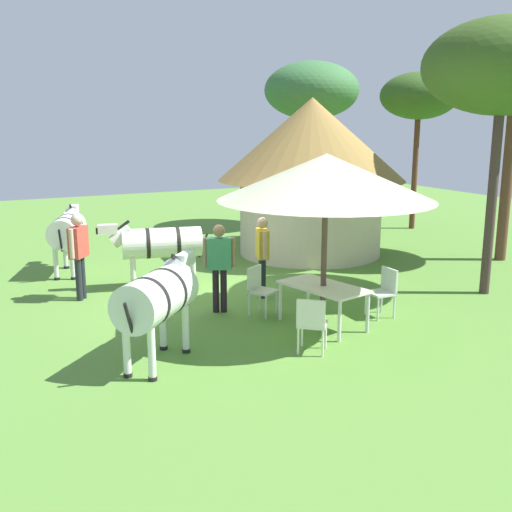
# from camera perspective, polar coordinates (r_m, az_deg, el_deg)

# --- Properties ---
(ground_plane) EXTENTS (36.00, 36.00, 0.00)m
(ground_plane) POSITION_cam_1_polar(r_m,az_deg,el_deg) (12.51, -2.89, -3.83)
(ground_plane) COLOR #558635
(thatched_hut) EXTENTS (4.93, 4.93, 4.11)m
(thatched_hut) POSITION_cam_1_polar(r_m,az_deg,el_deg) (16.23, 5.20, 8.32)
(thatched_hut) COLOR beige
(thatched_hut) RESTS_ON ground_plane
(shade_umbrella) EXTENTS (3.67, 3.67, 3.01)m
(shade_umbrella) POSITION_cam_1_polar(r_m,az_deg,el_deg) (10.28, 6.59, 7.36)
(shade_umbrella) COLOR brown
(shade_umbrella) RESTS_ON ground_plane
(patio_dining_table) EXTENTS (1.70, 1.15, 0.74)m
(patio_dining_table) POSITION_cam_1_polar(r_m,az_deg,el_deg) (10.64, 6.32, -3.19)
(patio_dining_table) COLOR silver
(patio_dining_table) RESTS_ON ground_plane
(patio_chair_near_hut) EXTENTS (0.61, 0.61, 0.90)m
(patio_chair_near_hut) POSITION_cam_1_polar(r_m,az_deg,el_deg) (9.44, 5.25, -6.14)
(patio_chair_near_hut) COLOR white
(patio_chair_near_hut) RESTS_ON ground_plane
(patio_chair_near_lawn) EXTENTS (0.45, 0.43, 0.90)m
(patio_chair_near_lawn) POSITION_cam_1_polar(r_m,az_deg,el_deg) (11.40, 11.95, -3.03)
(patio_chair_near_lawn) COLOR silver
(patio_chair_near_lawn) RESTS_ON ground_plane
(patio_chair_west_end) EXTENTS (0.59, 0.59, 0.90)m
(patio_chair_west_end) POSITION_cam_1_polar(r_m,az_deg,el_deg) (11.28, 0.28, -2.91)
(patio_chair_west_end) COLOR silver
(patio_chair_west_end) RESTS_ON ground_plane
(guest_beside_umbrella) EXTENTS (0.38, 0.55, 1.68)m
(guest_beside_umbrella) POSITION_cam_1_polar(r_m,az_deg,el_deg) (11.28, -3.46, -0.38)
(guest_beside_umbrella) COLOR black
(guest_beside_umbrella) RESTS_ON ground_plane
(guest_behind_table) EXTENTS (0.57, 0.32, 1.65)m
(guest_behind_table) POSITION_cam_1_polar(r_m,az_deg,el_deg) (12.23, 0.59, 0.60)
(guest_behind_table) COLOR black
(guest_behind_table) RESTS_ON ground_plane
(standing_watcher) EXTENTS (0.51, 0.46, 1.75)m
(standing_watcher) POSITION_cam_1_polar(r_m,az_deg,el_deg) (12.57, -16.32, 0.68)
(standing_watcher) COLOR #20242A
(standing_watcher) RESTS_ON ground_plane
(zebra_nearest_camera) EXTENTS (1.01, 2.31, 1.50)m
(zebra_nearest_camera) POSITION_cam_1_polar(r_m,az_deg,el_deg) (13.13, -9.06, 1.16)
(zebra_nearest_camera) COLOR silver
(zebra_nearest_camera) RESTS_ON ground_plane
(zebra_by_umbrella) EXTENTS (2.01, 1.13, 1.57)m
(zebra_by_umbrella) POSITION_cam_1_polar(r_m,az_deg,el_deg) (14.81, -17.28, 2.31)
(zebra_by_umbrella) COLOR silver
(zebra_by_umbrella) RESTS_ON ground_plane
(zebra_toward_hut) EXTENTS (1.68, 1.70, 1.56)m
(zebra_toward_hut) POSITION_cam_1_polar(r_m,az_deg,el_deg) (9.01, -9.21, -3.81)
(zebra_toward_hut) COLOR silver
(zebra_toward_hut) RESTS_ON ground_plane
(acacia_tree_left_background) EXTENTS (3.12, 3.12, 5.49)m
(acacia_tree_left_background) POSITION_cam_1_polar(r_m,az_deg,el_deg) (13.17, 22.20, 16.07)
(acacia_tree_left_background) COLOR #42302E
(acacia_tree_left_background) RESTS_ON ground_plane
(acacia_tree_right_background) EXTENTS (2.48, 2.48, 5.02)m
(acacia_tree_right_background) POSITION_cam_1_polar(r_m,az_deg,el_deg) (20.60, 15.06, 14.24)
(acacia_tree_right_background) COLOR #552E21
(acacia_tree_right_background) RESTS_ON ground_plane
(acacia_tree_far_lawn) EXTENTS (3.06, 3.06, 5.38)m
(acacia_tree_far_lawn) POSITION_cam_1_polar(r_m,az_deg,el_deg) (20.37, 5.24, 15.19)
(acacia_tree_far_lawn) COLOR #4C3B30
(acacia_tree_far_lawn) RESTS_ON ground_plane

